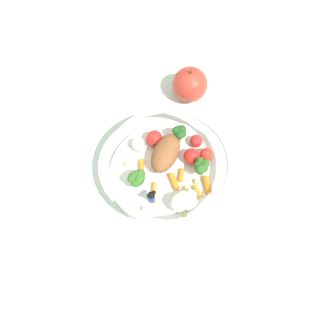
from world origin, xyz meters
TOP-DOWN VIEW (x-y plane):
  - ground_plane at (0.00, 0.00)m, footprint 2.40×2.40m
  - food_container at (-0.02, 0.01)m, footprint 0.25×0.25m
  - loose_apple at (0.16, -0.07)m, footprint 0.08×0.08m
  - folded_napkin at (-0.23, 0.14)m, footprint 0.14×0.13m

SIDE VIEW (x-z plane):
  - ground_plane at x=0.00m, z-range 0.00..0.00m
  - folded_napkin at x=-0.23m, z-range 0.00..0.01m
  - food_container at x=-0.02m, z-range 0.00..0.06m
  - loose_apple at x=0.16m, z-range -0.01..0.08m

